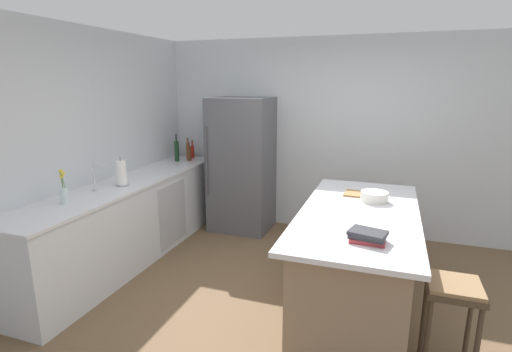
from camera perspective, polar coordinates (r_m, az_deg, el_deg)
ground_plane at (r=3.71m, az=5.85°, el=-19.49°), size 7.20×7.20×0.00m
wall_rear at (r=5.38m, az=11.83°, el=5.59°), size 6.00×0.10×2.60m
wall_left at (r=4.42m, az=-26.29°, el=2.77°), size 0.10×6.00×2.60m
counter_run_left at (r=4.77m, az=-17.80°, el=-6.15°), size 0.65×3.21×0.93m
kitchen_island at (r=3.70m, az=14.42°, el=-11.73°), size 1.00×2.13×0.92m
refrigerator at (r=5.37m, az=-2.10°, el=1.66°), size 0.80×0.72×1.83m
bar_stool at (r=3.11m, az=26.80°, el=-15.88°), size 0.36×0.36×0.70m
sink_faucet at (r=4.29m, az=-22.46°, el=-0.05°), size 0.15×0.05×0.30m
flower_vase at (r=3.98m, az=-26.28°, el=-2.15°), size 0.07×0.07×0.33m
paper_towel_roll at (r=4.44m, az=-19.07°, el=0.35°), size 0.14×0.14×0.31m
hot_sauce_bottle at (r=5.83m, az=-9.28°, el=3.60°), size 0.05×0.05×0.26m
vinegar_bottle at (r=5.74m, az=-9.91°, el=3.69°), size 0.05×0.05×0.31m
syrup_bottle at (r=5.63m, az=-9.77°, el=3.29°), size 0.06×0.06×0.27m
wine_bottle at (r=5.62m, az=-11.53°, el=3.65°), size 0.06×0.06×0.39m
cookbook_stack at (r=2.89m, az=15.99°, el=-8.46°), size 0.28×0.23×0.08m
mixing_bowl at (r=3.85m, az=16.92°, el=-2.90°), size 0.25×0.25×0.10m
cutting_board at (r=4.03m, az=15.26°, el=-2.60°), size 0.35×0.25×0.02m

